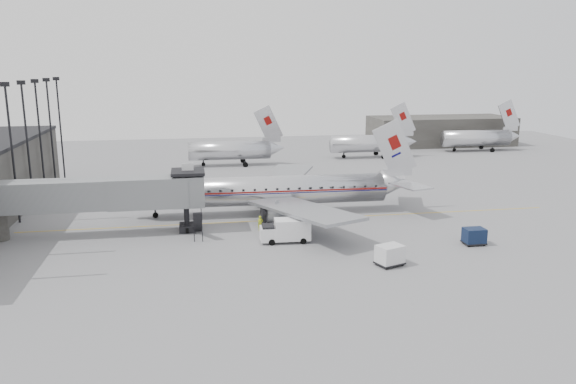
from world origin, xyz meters
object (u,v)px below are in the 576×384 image
service_van (286,230)px  baggage_cart_white (390,255)px  ramp_worker (260,223)px  baggage_cart_navy (474,236)px  airliner (274,190)px

service_van → baggage_cart_white: size_ratio=1.81×
service_van → baggage_cart_white: service_van is taller
ramp_worker → baggage_cart_navy: bearing=-35.9°
ramp_worker → baggage_cart_white: bearing=-64.9°
airliner → service_van: bearing=-90.9°
baggage_cart_navy → baggage_cart_white: baggage_cart_white is taller
service_van → airliner: bearing=90.5°
baggage_cart_navy → airliner: bearing=139.8°
service_van → ramp_worker: 4.87m
baggage_cart_white → ramp_worker: baggage_cart_white is taller
airliner → baggage_cart_navy: (17.33, -14.93, -1.88)m
service_van → baggage_cart_white: 11.14m
airliner → ramp_worker: airliner is taller
airliner → service_van: (-0.44, -10.98, -1.54)m
service_van → ramp_worker: service_van is taller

